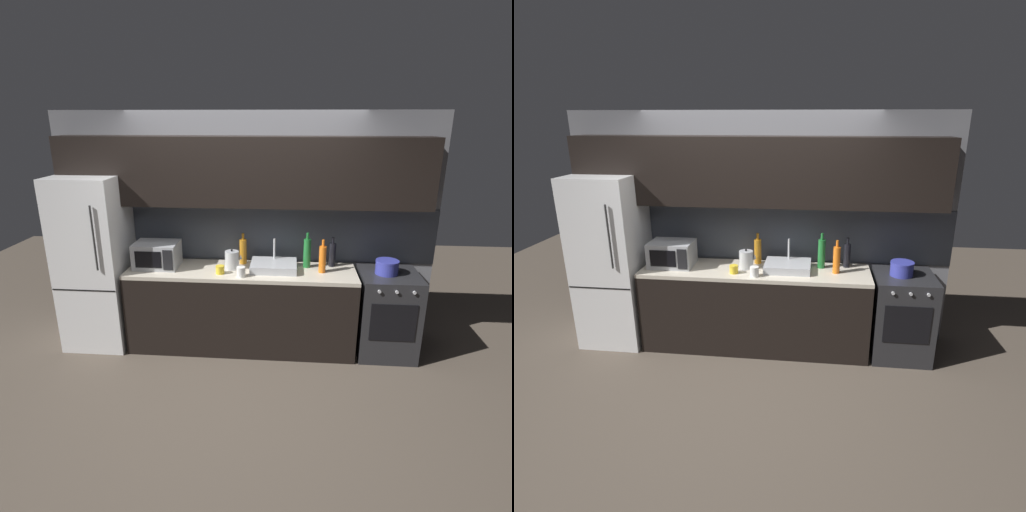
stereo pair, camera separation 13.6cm
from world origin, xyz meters
The scene contains 15 objects.
ground_plane centered at (0.00, 0.00, 0.00)m, with size 10.00×10.00×0.00m, color #4C4238.
back_wall centered at (0.00, 1.20, 1.55)m, with size 4.15×0.44×2.50m.
counter_run centered at (0.00, 0.90, 0.45)m, with size 2.41×0.60×0.90m.
refrigerator centered at (-1.59, 0.90, 0.93)m, with size 0.68×0.69×1.87m.
oven_range centered at (1.55, 0.90, 0.45)m, with size 0.60×0.62×0.90m.
microwave centered at (-0.90, 0.92, 1.04)m, with size 0.46×0.35×0.27m.
sink_basin centered at (0.34, 0.93, 0.94)m, with size 0.48×0.38×0.30m.
kettle centered at (-0.10, 0.93, 1.00)m, with size 0.18×0.15×0.22m.
wine_bottle_orange centered at (0.85, 0.89, 1.05)m, with size 0.07×0.07×0.35m.
wine_bottle_dark centered at (0.96, 1.09, 1.03)m, with size 0.07×0.07×0.32m.
wine_bottle_amber centered at (0.00, 1.10, 1.04)m, with size 0.08×0.08×0.34m.
wine_bottle_green centered at (0.69, 1.04, 1.06)m, with size 0.08×0.08×0.38m.
mug_white centered at (0.02, 0.70, 0.95)m, with size 0.09×0.09×0.10m, color silver.
mug_yellow centered at (-0.20, 0.77, 0.94)m, with size 0.09×0.09×0.09m, color gold.
cooking_pot centered at (1.50, 0.90, 0.97)m, with size 0.23×0.23×0.14m.
Camera 2 is at (0.63, -3.15, 2.42)m, focal length 29.01 mm.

